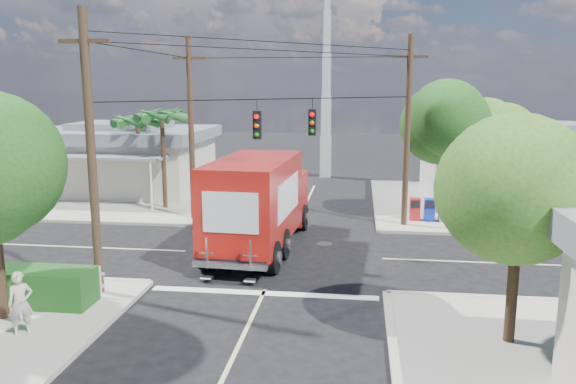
# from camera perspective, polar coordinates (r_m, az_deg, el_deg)

# --- Properties ---
(ground) EXTENTS (120.00, 120.00, 0.00)m
(ground) POSITION_cam_1_polar(r_m,az_deg,el_deg) (22.72, -0.65, -6.39)
(ground) COLOR black
(ground) RESTS_ON ground
(sidewalk_ne) EXTENTS (14.12, 14.12, 0.14)m
(sidewalk_ne) POSITION_cam_1_polar(r_m,az_deg,el_deg) (33.97, 20.56, -1.21)
(sidewalk_ne) COLOR #ABA59A
(sidewalk_ne) RESTS_ON ground
(sidewalk_nw) EXTENTS (14.12, 14.12, 0.14)m
(sidewalk_nw) POSITION_cam_1_polar(r_m,az_deg,el_deg) (35.86, -15.62, -0.32)
(sidewalk_nw) COLOR #ABA59A
(sidewalk_nw) RESTS_ON ground
(road_markings) EXTENTS (32.00, 32.00, 0.01)m
(road_markings) POSITION_cam_1_polar(r_m,az_deg,el_deg) (21.33, -1.20, -7.53)
(road_markings) COLOR beige
(road_markings) RESTS_ON ground
(building_ne) EXTENTS (11.80, 10.20, 4.50)m
(building_ne) POSITION_cam_1_polar(r_m,az_deg,el_deg) (35.05, 22.98, 2.71)
(building_ne) COLOR silver
(building_ne) RESTS_ON sidewalk_ne
(building_nw) EXTENTS (10.80, 10.20, 4.30)m
(building_nw) POSITION_cam_1_polar(r_m,az_deg,el_deg) (37.41, -16.43, 3.42)
(building_nw) COLOR beige
(building_nw) RESTS_ON sidewalk_nw
(radio_tower) EXTENTS (0.80, 0.80, 17.00)m
(radio_tower) POSITION_cam_1_polar(r_m,az_deg,el_deg) (41.59, 3.91, 9.25)
(radio_tower) COLOR silver
(radio_tower) RESTS_ON ground
(tree_ne_front) EXTENTS (4.21, 4.14, 6.66)m
(tree_ne_front) POSITION_cam_1_polar(r_m,az_deg,el_deg) (28.63, 15.83, 6.47)
(tree_ne_front) COLOR #422D1C
(tree_ne_front) RESTS_ON sidewalk_ne
(tree_ne_back) EXTENTS (3.77, 3.66, 5.82)m
(tree_ne_back) POSITION_cam_1_polar(r_m,az_deg,el_deg) (31.30, 19.92, 5.50)
(tree_ne_back) COLOR #422D1C
(tree_ne_back) RESTS_ON sidewalk_ne
(tree_se) EXTENTS (3.67, 3.54, 5.62)m
(tree_se) POSITION_cam_1_polar(r_m,az_deg,el_deg) (15.04, 22.56, -0.22)
(tree_se) COLOR #422D1C
(tree_se) RESTS_ON sidewalk_se
(palm_nw_front) EXTENTS (3.01, 3.08, 5.59)m
(palm_nw_front) POSITION_cam_1_polar(r_m,az_deg,el_deg) (30.90, -12.70, 7.41)
(palm_nw_front) COLOR #422D1C
(palm_nw_front) RESTS_ON sidewalk_nw
(palm_nw_back) EXTENTS (3.01, 3.08, 5.19)m
(palm_nw_back) POSITION_cam_1_polar(r_m,az_deg,el_deg) (33.04, -15.07, 6.85)
(palm_nw_back) COLOR #422D1C
(palm_nw_back) RESTS_ON sidewalk_nw
(utility_poles) EXTENTS (12.00, 10.68, 9.00)m
(utility_poles) POSITION_cam_1_polar(r_m,az_deg,el_deg) (23.65, -3.95, 5.81)
(utility_poles) COLOR #473321
(utility_poles) RESTS_ON ground
(picket_fence) EXTENTS (5.94, 0.06, 1.00)m
(picket_fence) POSITION_cam_1_polar(r_m,az_deg,el_deg) (20.15, -25.85, -7.72)
(picket_fence) COLOR silver
(picket_fence) RESTS_ON sidewalk_sw
(vending_boxes) EXTENTS (1.90, 0.50, 1.10)m
(vending_boxes) POSITION_cam_1_polar(r_m,az_deg,el_deg) (28.55, 14.16, -1.74)
(vending_boxes) COLOR #A71C1B
(vending_boxes) RESTS_ON sidewalk_ne
(delivery_truck) EXTENTS (3.39, 9.11, 3.87)m
(delivery_truck) POSITION_cam_1_polar(r_m,az_deg,el_deg) (23.14, -2.96, -1.06)
(delivery_truck) COLOR black
(delivery_truck) RESTS_ON ground
(parked_car) EXTENTS (6.28, 3.53, 1.66)m
(parked_car) POSITION_cam_1_polar(r_m,az_deg,el_deg) (26.48, 26.11, -3.17)
(parked_car) COLOR silver
(parked_car) RESTS_ON ground
(pedestrian) EXTENTS (0.75, 0.71, 1.73)m
(pedestrian) POSITION_cam_1_polar(r_m,az_deg,el_deg) (16.78, -25.54, -10.15)
(pedestrian) COLOR #BFB3A1
(pedestrian) RESTS_ON sidewalk_sw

